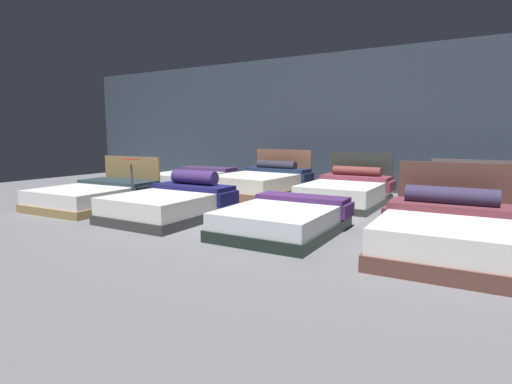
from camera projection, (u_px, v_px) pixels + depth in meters
ground_plane at (260, 214)px, 7.40m from camera, size 18.00×18.00×0.02m
showroom_back_wall at (338, 122)px, 10.50m from camera, size 18.00×0.06×3.50m
bed_0 at (97, 195)px, 8.09m from camera, size 1.81×2.22×0.95m
bed_1 at (171, 204)px, 6.98m from camera, size 1.65×2.01×0.78m
bed_2 at (284, 219)px, 5.93m from camera, size 1.58×2.00×0.47m
bed_3 at (446, 233)px, 4.81m from camera, size 1.63×2.02×1.07m
bed_4 at (193, 180)px, 10.57m from camera, size 1.71×2.19×0.53m
bed_5 at (261, 184)px, 9.44m from camera, size 1.82×2.26×1.05m
bed_6 at (347, 192)px, 8.40m from camera, size 1.61×2.20×1.02m
bed_7 at (465, 202)px, 7.28m from camera, size 1.71×2.01×0.95m
price_sign at (132, 192)px, 7.53m from camera, size 0.28×0.24×0.99m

